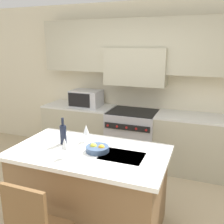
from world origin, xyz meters
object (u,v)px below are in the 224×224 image
object	(u,v)px
range_stove	(132,137)
fruit_bowl	(97,149)
wine_glass_near	(65,144)
microwave	(86,98)
wine_bottle	(63,134)
wine_glass_far	(86,130)

from	to	relation	value
range_stove	fruit_bowl	distance (m)	1.74
wine_glass_near	microwave	bearing A→B (deg)	110.52
microwave	wine_bottle	bearing A→B (deg)	-72.28
fruit_bowl	microwave	bearing A→B (deg)	119.83
fruit_bowl	wine_bottle	bearing A→B (deg)	172.78
wine_glass_near	wine_glass_far	size ratio (longest dim) A/B	1.00
wine_bottle	fruit_bowl	distance (m)	0.46
wine_bottle	range_stove	bearing A→B (deg)	77.52
microwave	wine_glass_near	distance (m)	2.06
wine_bottle	wine_glass_far	distance (m)	0.26
microwave	wine_glass_near	size ratio (longest dim) A/B	2.59
range_stove	wine_bottle	distance (m)	1.74
microwave	wine_glass_far	world-z (taller)	microwave
wine_bottle	wine_glass_far	bearing A→B (deg)	37.79
wine_glass_far	fruit_bowl	bearing A→B (deg)	-42.48
wine_glass_far	fruit_bowl	world-z (taller)	wine_glass_far
wine_bottle	wine_glass_far	world-z (taller)	wine_bottle
wine_glass_far	fruit_bowl	distance (m)	0.34
wine_glass_far	wine_bottle	bearing A→B (deg)	-142.21
microwave	wine_bottle	xyz separation A→B (m)	(0.52, -1.63, -0.05)
range_stove	wine_bottle	bearing A→B (deg)	-102.48
range_stove	wine_glass_near	size ratio (longest dim) A/B	4.52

